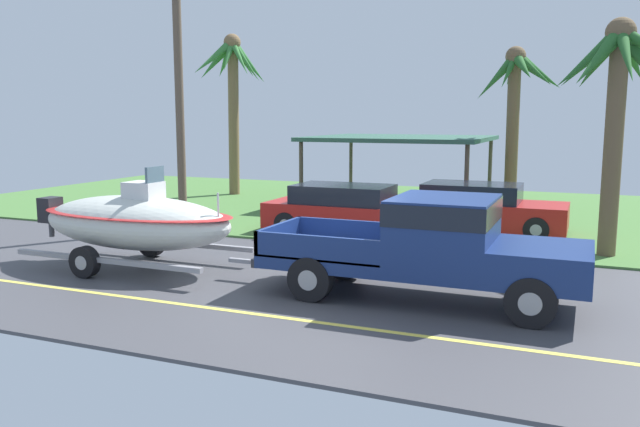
# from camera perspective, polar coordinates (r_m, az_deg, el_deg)

# --- Properties ---
(ground) EXTENTS (36.00, 22.00, 0.11)m
(ground) POSITION_cam_1_polar(r_m,az_deg,el_deg) (20.05, 9.41, -0.87)
(ground) COLOR #424247
(pickup_truck_towing) EXTENTS (5.88, 1.99, 1.85)m
(pickup_truck_towing) POSITION_cam_1_polar(r_m,az_deg,el_deg) (11.46, 10.63, -2.65)
(pickup_truck_towing) COLOR navy
(pickup_truck_towing) RESTS_ON ground
(boat_on_trailer) EXTENTS (5.75, 2.39, 2.20)m
(boat_on_trailer) POSITION_cam_1_polar(r_m,az_deg,el_deg) (14.32, -15.96, -0.69)
(boat_on_trailer) COLOR gray
(boat_on_trailer) RESTS_ON ground
(parked_sedan_near) EXTENTS (4.64, 1.92, 1.38)m
(parked_sedan_near) POSITION_cam_1_polar(r_m,az_deg,el_deg) (18.62, 13.74, 0.41)
(parked_sedan_near) COLOR #B21E19
(parked_sedan_near) RESTS_ON ground
(parked_sedan_far) EXTENTS (4.67, 1.82, 1.38)m
(parked_sedan_far) POSITION_cam_1_polar(r_m,az_deg,el_deg) (17.71, 2.58, 0.24)
(parked_sedan_far) COLOR #B21E19
(parked_sedan_far) RESTS_ON ground
(carport_awning) EXTENTS (6.09, 5.44, 2.53)m
(carport_awning) POSITION_cam_1_polar(r_m,az_deg,el_deg) (23.39, 7.15, 6.47)
(carport_awning) COLOR #4C4238
(carport_awning) RESTS_ON ground
(palm_tree_near_left) EXTENTS (2.76, 3.03, 6.51)m
(palm_tree_near_left) POSITION_cam_1_polar(r_m,az_deg,el_deg) (26.91, -7.79, 11.87)
(palm_tree_near_left) COLOR brown
(palm_tree_near_left) RESTS_ON ground
(palm_tree_near_right) EXTENTS (2.86, 3.08, 5.46)m
(palm_tree_near_right) POSITION_cam_1_polar(r_m,az_deg,el_deg) (22.10, 16.88, 10.29)
(palm_tree_near_right) COLOR brown
(palm_tree_near_right) RESTS_ON ground
(palm_tree_mid) EXTENTS (2.68, 3.53, 5.38)m
(palm_tree_mid) POSITION_cam_1_polar(r_m,az_deg,el_deg) (16.03, 24.72, 10.63)
(palm_tree_mid) COLOR brown
(palm_tree_mid) RESTS_ON ground
(utility_pole) EXTENTS (0.24, 1.80, 7.94)m
(utility_pole) POSITION_cam_1_polar(r_m,az_deg,el_deg) (18.90, -12.32, 11.07)
(utility_pole) COLOR brown
(utility_pole) RESTS_ON ground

